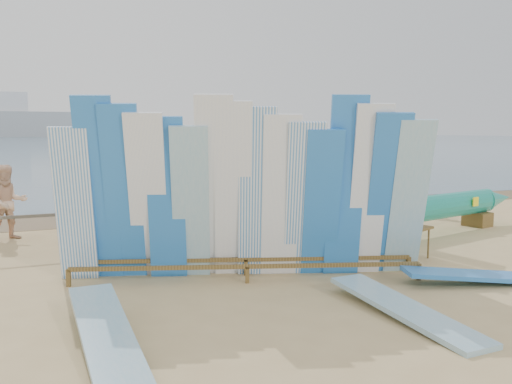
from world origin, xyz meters
name	(u,v)px	position (x,y,z in m)	size (l,w,h in m)	color
ground	(208,281)	(0.00, 0.00, 0.00)	(160.00, 160.00, 0.00)	tan
ocean	(43,140)	(0.00, 128.00, 0.00)	(320.00, 240.00, 0.02)	#45637C
wet_sand_strip	(133,216)	(0.00, 7.20, 0.00)	(40.00, 2.60, 0.01)	brown
fence	(166,216)	(0.00, 3.00, 0.63)	(12.08, 0.08, 0.90)	#69604F
main_surfboard_rack	(246,198)	(0.63, -0.14, 1.37)	(6.02, 2.62, 3.04)	brown
side_surfboard_rack	(380,192)	(4.06, 0.97, 1.20)	(2.25, 1.98, 2.65)	brown
outrigger_canoe	(435,209)	(6.21, 1.77, 0.61)	(6.63, 2.13, 0.95)	brown
vendor_table	(411,242)	(4.06, -0.07, 0.34)	(0.91, 0.79, 1.01)	brown
flat_board_b	(404,317)	(1.90, -2.66, 0.00)	(0.56, 2.70, 0.07)	#7CB0C6
flat_board_a	(106,348)	(-1.91, -2.22, 0.00)	(0.56, 2.70, 0.07)	#7CB0C6
flat_board_d	(486,284)	(4.12, -1.90, 0.00)	(0.56, 2.70, 0.07)	blue
beach_chair_left	(125,229)	(-0.74, 3.81, 0.26)	(0.78, 0.79, 0.89)	#AF1228
beach_chair_right	(201,221)	(1.11, 4.11, 0.28)	(0.66, 0.68, 0.97)	#AF1228
stroller	(266,215)	(2.58, 3.53, 0.43)	(0.65, 0.85, 1.07)	#AF1228
beachgoer_2	(8,202)	(-3.14, 4.96, 0.85)	(0.83, 0.40, 1.70)	beige
beachgoer_9	(305,184)	(4.94, 5.99, 0.86)	(1.11, 0.46, 1.72)	tan
beachgoer_extra_0	(401,184)	(8.21, 5.70, 0.77)	(1.00, 0.41, 1.54)	tan
beachgoer_10	(411,182)	(7.88, 4.78, 0.91)	(1.07, 0.46, 1.83)	#8C6042
beachgoer_6	(228,193)	(2.15, 5.04, 0.83)	(0.81, 0.39, 1.66)	tan
beachgoer_7	(311,187)	(4.50, 4.82, 0.90)	(0.65, 0.36, 1.79)	#8C6042
beachgoer_3	(82,194)	(-1.47, 5.84, 0.88)	(1.13, 0.47, 1.75)	tan
beachgoer_4	(117,203)	(-0.87, 4.07, 0.83)	(0.97, 0.42, 1.65)	#8C6042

